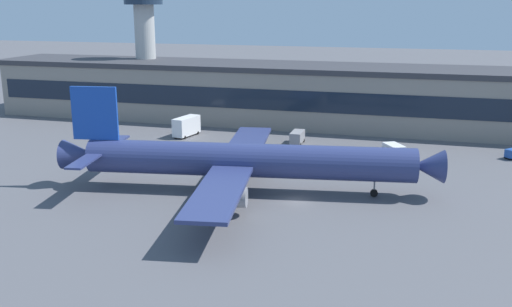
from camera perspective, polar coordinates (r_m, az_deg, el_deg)
ground_plane at (r=83.63m, az=4.12°, el=-4.78°), size 600.00×600.00×0.00m
terminal_building at (r=134.71m, az=8.95°, el=5.61°), size 175.14×19.79×13.88m
airliner at (r=86.40m, az=-1.33°, el=-0.67°), size 57.66×49.72×15.65m
control_tower at (r=152.16m, az=-10.96°, el=11.77°), size 9.66×9.66×33.39m
pushback_tractor at (r=112.54m, az=13.52°, el=0.52°), size 4.68×5.45×1.75m
catering_truck at (r=124.61m, az=-6.87°, el=2.77°), size 3.97×7.57×4.15m
follow_me_car at (r=116.83m, az=-0.63°, el=1.47°), size 4.11×4.68×1.85m
crew_van at (r=117.17m, az=4.09°, el=1.66°), size 2.28×5.20×2.55m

